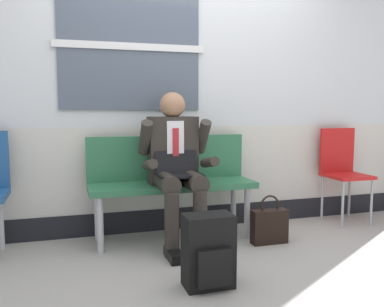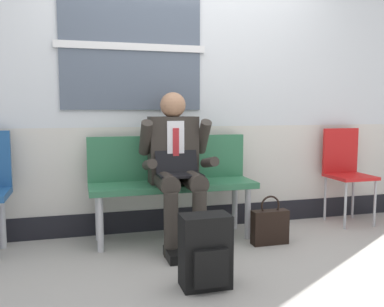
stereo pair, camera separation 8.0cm
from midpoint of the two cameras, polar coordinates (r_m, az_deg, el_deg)
ground_plane at (r=3.23m, az=2.37°, el=-13.70°), size 18.00×18.00×0.00m
station_wall at (r=3.80m, az=-1.61°, el=11.81°), size 5.27×0.17×2.97m
bench_with_person at (r=3.51m, az=-3.62°, el=-3.23°), size 1.38×0.42×0.87m
person_seated at (r=3.30m, az=-2.85°, el=-1.47°), size 0.57×0.70×1.24m
backpack at (r=2.61m, az=1.42°, el=-13.46°), size 0.30×0.23×0.46m
handbag at (r=3.47m, az=10.00°, el=-9.80°), size 0.30×0.10×0.40m
folding_chair at (r=4.29m, az=19.56°, el=-1.59°), size 0.38×0.38×0.91m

